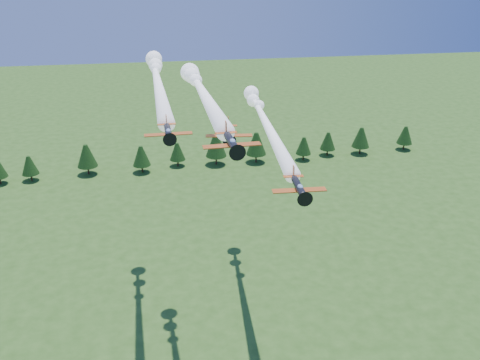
{
  "coord_description": "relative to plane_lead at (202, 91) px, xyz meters",
  "views": [
    {
      "loc": [
        -9.49,
        -71.5,
        73.33
      ],
      "look_at": [
        1.7,
        0.0,
        41.41
      ],
      "focal_mm": 40.0,
      "sensor_mm": 36.0,
      "label": 1
    }
  ],
  "objects": [
    {
      "name": "plane_lead",
      "position": [
        0.0,
        0.0,
        0.0
      ],
      "size": [
        7.81,
        47.93,
        3.7
      ],
      "rotation": [
        0.0,
        0.0,
        0.05
      ],
      "color": "black",
      "rests_on": "ground"
    },
    {
      "name": "plane_left",
      "position": [
        -7.51,
        13.23,
        -0.9
      ],
      "size": [
        6.99,
        57.06,
        3.7
      ],
      "rotation": [
        0.0,
        0.0,
        0.03
      ],
      "color": "black",
      "rests_on": "ground"
    },
    {
      "name": "plane_right",
      "position": [
        14.22,
        14.76,
        -10.61
      ],
      "size": [
        8.47,
        61.88,
        3.7
      ],
      "rotation": [
        0.0,
        0.0,
        -0.04
      ],
      "color": "black",
      "rests_on": "ground"
    },
    {
      "name": "plane_slot",
      "position": [
        3.15,
        -11.02,
        -4.1
      ],
      "size": [
        7.44,
        8.07,
        2.6
      ],
      "rotation": [
        0.0,
        0.0,
        -0.11
      ],
      "color": "black",
      "rests_on": "ground"
    },
    {
      "name": "treeline",
      "position": [
        6.54,
        88.94,
        -43.81
      ],
      "size": [
        176.12,
        15.95,
        11.8
      ],
      "color": "#382314",
      "rests_on": "ground"
    }
  ]
}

